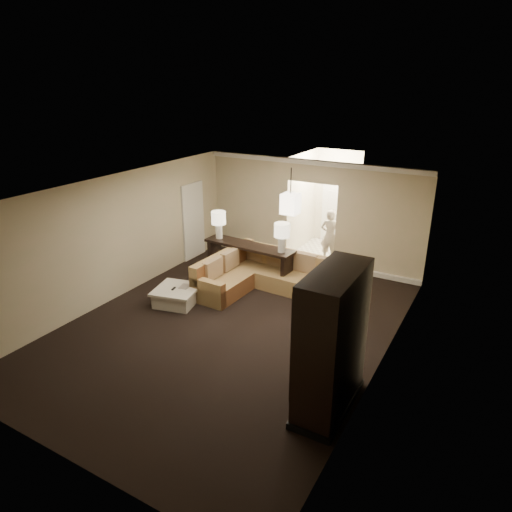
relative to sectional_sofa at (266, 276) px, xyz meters
The scene contains 19 objects.
ground 1.95m from the sectional_sofa, 83.45° to the right, with size 8.00×8.00×0.00m, color black.
wall_back 2.36m from the sectional_sofa, 84.06° to the left, with size 6.00×0.04×2.80m, color #C0B991.
wall_front 6.00m from the sectional_sofa, 87.88° to the right, with size 6.00×0.04×2.80m, color #C0B991.
wall_left 3.53m from the sectional_sofa, 145.64° to the right, with size 0.04×8.00×2.80m, color #C0B991.
wall_right 3.88m from the sectional_sofa, 30.58° to the right, with size 0.04×8.00×2.80m, color #C0B991.
ceiling 3.11m from the sectional_sofa, 83.45° to the right, with size 6.00×8.00×0.02m, color white.
crown_molding 3.15m from the sectional_sofa, 83.91° to the left, with size 6.00×0.10×0.12m, color white.
baseboard 2.08m from the sectional_sofa, 83.91° to the left, with size 6.00×0.10×0.12m, color white.
side_door 2.98m from the sectional_sofa, 161.92° to the left, with size 0.05×0.90×2.10m, color white.
foyer 3.58m from the sectional_sofa, 86.37° to the left, with size 1.44×2.02×2.80m.
sectional_sofa is the anchor object (origin of this frame).
coffee_table 2.13m from the sectional_sofa, 130.19° to the right, with size 1.10×1.10×0.39m.
console_table 0.75m from the sectional_sofa, 153.23° to the left, with size 2.39×0.67×0.91m.
armoire 4.31m from the sectional_sofa, 48.63° to the right, with size 0.67×1.57×2.26m.
drink_table 3.78m from the sectional_sofa, 49.06° to the right, with size 0.44×0.44×0.55m.
table_lamp_left 1.90m from the sectional_sofa, 166.43° to the left, with size 0.37×0.37×0.70m.
table_lamp_right 1.10m from the sectional_sofa, 45.04° to the left, with size 0.37×0.37×0.70m.
pendant_light 1.81m from the sectional_sofa, 74.69° to the left, with size 0.38×0.38×1.09m.
person 2.53m from the sectional_sofa, 74.42° to the left, with size 0.59×0.39×1.64m, color beige.
Camera 1 is at (4.46, -6.81, 4.72)m, focal length 32.00 mm.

